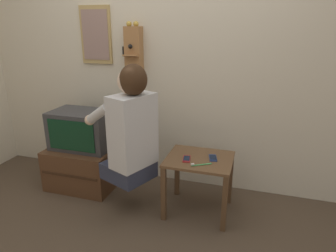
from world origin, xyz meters
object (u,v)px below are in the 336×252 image
at_px(person, 131,127).
at_px(toothbrush, 200,165).
at_px(television, 82,130).
at_px(cell_phone_held, 187,159).
at_px(cell_phone_spare, 213,158).
at_px(wall_phone_antique, 134,49).
at_px(framed_picture, 96,35).

relative_size(person, toothbrush, 6.41).
height_order(television, toothbrush, television).
height_order(cell_phone_held, toothbrush, toothbrush).
bearing_deg(person, cell_phone_spare, -51.55).
distance_m(cell_phone_held, toothbrush, 0.15).
bearing_deg(toothbrush, cell_phone_spare, -57.08).
relative_size(person, cell_phone_spare, 7.23).
height_order(wall_phone_antique, toothbrush, wall_phone_antique).
relative_size(framed_picture, cell_phone_spare, 4.08).
bearing_deg(framed_picture, toothbrush, -27.18).
xyz_separation_m(person, television, (-0.65, 0.29, -0.18)).
xyz_separation_m(wall_phone_antique, toothbrush, (0.78, -0.57, -0.83)).
relative_size(television, toothbrush, 3.83).
height_order(person, television, person).
bearing_deg(cell_phone_held, toothbrush, -41.58).
height_order(cell_phone_held, cell_phone_spare, same).
relative_size(television, framed_picture, 1.06).
height_order(person, cell_phone_held, person).
distance_m(framed_picture, cell_phone_spare, 1.66).
bearing_deg(toothbrush, framed_picture, 32.38).
bearing_deg(framed_picture, person, -45.48).
xyz_separation_m(cell_phone_spare, toothbrush, (-0.08, -0.16, 0.00)).
bearing_deg(person, toothbrush, -64.87).
relative_size(person, framed_picture, 1.77).
bearing_deg(toothbrush, television, 47.23).
xyz_separation_m(person, cell_phone_spare, (0.65, 0.18, -0.26)).
bearing_deg(wall_phone_antique, toothbrush, -36.19).
bearing_deg(television, framed_picture, 86.05).
height_order(framed_picture, toothbrush, framed_picture).
distance_m(wall_phone_antique, framed_picture, 0.44).
height_order(television, wall_phone_antique, wall_phone_antique).
relative_size(wall_phone_antique, framed_picture, 1.52).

